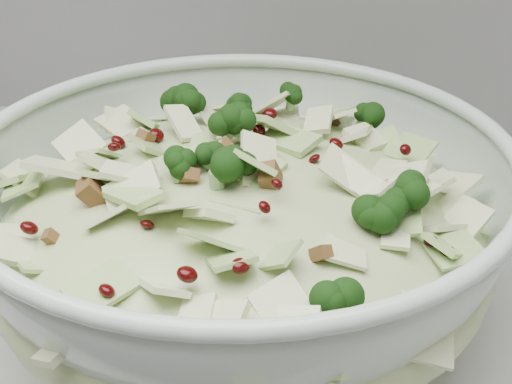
# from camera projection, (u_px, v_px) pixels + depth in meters

# --- Properties ---
(mixing_bowl) EXTENTS (0.50, 0.50, 0.16)m
(mixing_bowl) POSITION_uv_depth(u_px,v_px,m) (240.00, 235.00, 0.54)
(mixing_bowl) COLOR #AFC1B1
(mixing_bowl) RESTS_ON counter
(salad) EXTENTS (0.51, 0.51, 0.16)m
(salad) POSITION_uv_depth(u_px,v_px,m) (240.00, 206.00, 0.53)
(salad) COLOR #BBC788
(salad) RESTS_ON mixing_bowl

